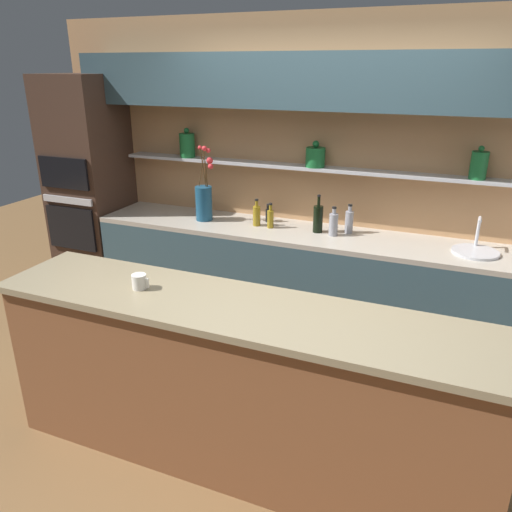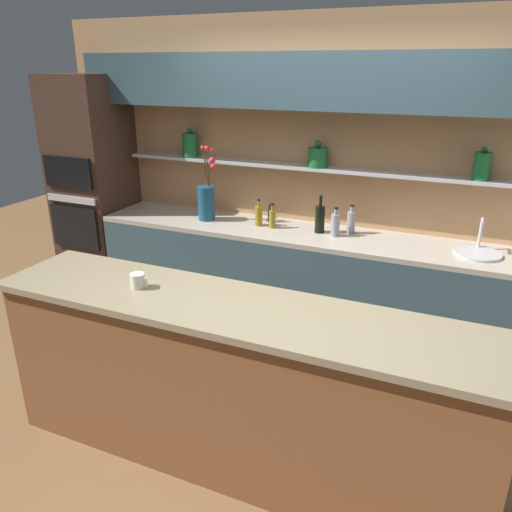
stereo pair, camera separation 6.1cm
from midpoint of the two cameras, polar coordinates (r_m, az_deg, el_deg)
name	(u,v)px [view 1 (the left image)]	position (r m, az deg, el deg)	size (l,w,h in m)	color
ground_plane	(262,420)	(3.49, 0.15, -18.20)	(12.00, 12.00, 0.00)	brown
back_wall_unit	(332,150)	(4.21, 8.26, 11.86)	(5.20, 0.44, 2.60)	tan
back_counter_unit	(306,284)	(4.28, 5.32, -3.16)	(3.72, 0.62, 0.92)	#334C56
island_counter	(237,386)	(2.90, -2.76, -14.67)	(2.81, 0.61, 1.02)	brown
oven_tower	(90,191)	(5.12, -18.72, 7.06)	(0.63, 0.64, 2.13)	#3D281E
flower_vase	(204,200)	(4.41, -6.35, 6.37)	(0.17, 0.15, 0.65)	navy
sink_fixture	(475,250)	(3.96, 23.39, 0.61)	(0.33, 0.33, 0.25)	#B7B7BC
bottle_wine_0	(318,218)	(4.09, 6.67, 4.28)	(0.08, 0.08, 0.31)	black
bottle_spirit_1	(349,221)	(4.12, 10.18, 3.94)	(0.07, 0.07, 0.24)	gray
bottle_oil_2	(270,218)	(4.19, 1.24, 4.36)	(0.05, 0.05, 0.21)	olive
bottle_spirit_3	(333,224)	(4.03, 8.41, 3.65)	(0.07, 0.07, 0.24)	gray
bottle_oil_4	(257,215)	(4.24, -0.34, 4.69)	(0.06, 0.06, 0.23)	olive
bottle_sauce_5	(268,214)	(4.36, 1.00, 4.79)	(0.05, 0.05, 0.16)	black
coffee_mug	(139,282)	(2.89, -13.77, -2.86)	(0.10, 0.08, 0.09)	silver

